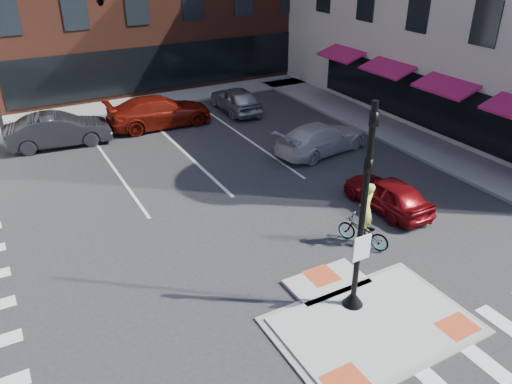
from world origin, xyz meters
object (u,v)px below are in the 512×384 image
red_sedan (388,194)px  white_pickup (321,138)px  bg_car_dark (59,130)px  bg_car_red (159,111)px  cyclist (364,225)px  bg_car_silver (236,99)px

red_sedan → white_pickup: (1.05, 5.81, 0.06)m
white_pickup → bg_car_dark: size_ratio=0.99×
red_sedan → white_pickup: white_pickup is taller
red_sedan → bg_car_red: bg_car_red is taller
red_sedan → bg_car_dark: bearing=-53.1°
white_pickup → cyclist: (-3.48, -7.32, 0.07)m
bg_car_dark → bg_car_silver: bearing=-80.9°
red_sedan → bg_car_silver: size_ratio=0.87×
white_pickup → bg_car_dark: (-10.91, 6.98, 0.10)m
bg_car_dark → cyclist: cyclist is taller
white_pickup → bg_car_dark: 12.95m
bg_car_dark → bg_car_silver: bg_car_dark is taller
white_pickup → bg_car_red: bg_car_red is taller
bg_car_dark → cyclist: bearing=-146.3°
red_sedan → bg_car_red: 13.86m
white_pickup → cyclist: bearing=145.0°
bg_car_dark → bg_car_red: bearing=-80.5°
red_sedan → bg_car_dark: size_ratio=0.78×
white_pickup → bg_car_silver: size_ratio=1.12×
bg_car_dark → bg_car_red: 5.33m
bg_car_silver → red_sedan: bearing=90.8°
bg_car_silver → bg_car_red: 4.77m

